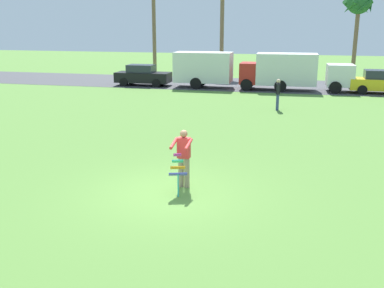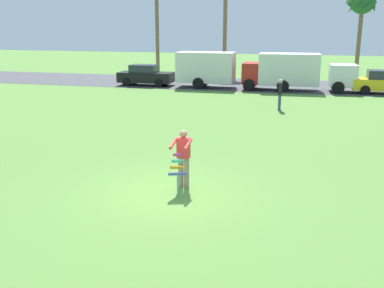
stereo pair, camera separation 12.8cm
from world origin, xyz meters
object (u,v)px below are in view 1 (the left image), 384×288
object	(u,v)px
parked_car_yellow	(381,82)
kite_held	(178,169)
person_kite_flyer	(184,156)
parked_car_black	(143,75)
parked_truck_red_cab	(214,69)
palm_tree_centre_far	(359,5)
person_walker_near	(278,93)
parked_truck_white_box	(298,71)

from	to	relation	value
parked_car_yellow	kite_held	bearing A→B (deg)	-111.63
person_kite_flyer	parked_car_black	world-z (taller)	person_kite_flyer
parked_car_black	parked_truck_red_cab	xyz separation A→B (m)	(5.62, 0.00, 0.64)
person_kite_flyer	parked_car_black	distance (m)	22.58
parked_truck_red_cab	palm_tree_centre_far	xyz separation A→B (m)	(10.70, 9.46, 4.76)
parked_truck_red_cab	person_walker_near	xyz separation A→B (m)	(5.11, -7.84, -0.48)
person_kite_flyer	parked_truck_red_cab	xyz separation A→B (m)	(-3.15, 20.81, 0.46)
person_kite_flyer	person_walker_near	bearing A→B (deg)	81.37
parked_car_black	palm_tree_centre_far	world-z (taller)	palm_tree_centre_far
parked_truck_white_box	person_walker_near	size ratio (longest dim) A/B	3.91
parked_car_black	parked_car_yellow	bearing A→B (deg)	0.00
palm_tree_centre_far	person_walker_near	bearing A→B (deg)	-107.91
person_kite_flyer	palm_tree_centre_far	distance (m)	31.63
palm_tree_centre_far	parked_car_black	bearing A→B (deg)	-149.92
parked_car_black	parked_truck_white_box	xyz separation A→B (m)	(11.69, 0.00, 0.64)
parked_car_black	palm_tree_centre_far	size ratio (longest dim) A/B	0.56
parked_car_yellow	person_walker_near	xyz separation A→B (m)	(-6.53, -7.84, 0.16)
person_walker_near	parked_car_black	bearing A→B (deg)	143.86
person_kite_flyer	palm_tree_centre_far	xyz separation A→B (m)	(7.56, 30.27, 5.22)
kite_held	person_walker_near	world-z (taller)	person_walker_near
person_kite_flyer	parked_car_yellow	world-z (taller)	person_kite_flyer
kite_held	parked_car_yellow	world-z (taller)	parked_car_yellow
parked_truck_white_box	person_kite_flyer	bearing A→B (deg)	-97.98
parked_truck_white_box	parked_truck_red_cab	bearing A→B (deg)	-179.99
parked_truck_red_cab	parked_car_yellow	size ratio (longest dim) A/B	1.60
parked_car_yellow	parked_car_black	bearing A→B (deg)	-180.00
kite_held	parked_truck_white_box	distance (m)	21.65
parked_truck_white_box	palm_tree_centre_far	distance (m)	11.56
parked_truck_white_box	parked_car_yellow	distance (m)	5.62
person_walker_near	parked_truck_white_box	bearing A→B (deg)	83.10
parked_car_black	parked_car_yellow	xyz separation A→B (m)	(17.27, 0.00, 0.00)
parked_truck_red_cab	parked_truck_white_box	size ratio (longest dim) A/B	0.99
person_walker_near	person_kite_flyer	bearing A→B (deg)	-98.63
person_walker_near	palm_tree_centre_far	bearing A→B (deg)	72.09
kite_held	parked_truck_white_box	size ratio (longest dim) A/B	0.17
person_kite_flyer	kite_held	distance (m)	0.66
person_kite_flyer	parked_car_black	bearing A→B (deg)	112.85
person_kite_flyer	palm_tree_centre_far	world-z (taller)	palm_tree_centre_far
parked_truck_red_cab	person_walker_near	bearing A→B (deg)	-56.88
person_kite_flyer	parked_truck_red_cab	world-z (taller)	parked_truck_red_cab
parked_truck_red_cab	person_walker_near	distance (m)	9.37
kite_held	palm_tree_centre_far	world-z (taller)	palm_tree_centre_far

